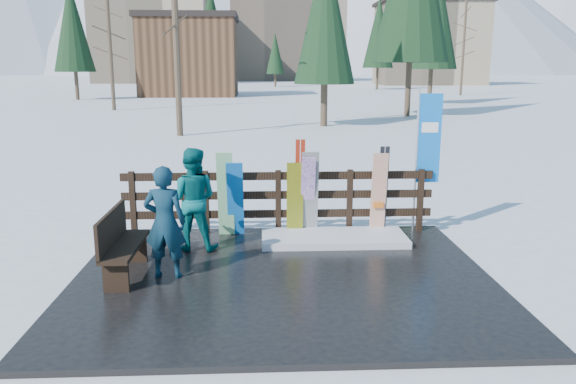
{
  "coord_description": "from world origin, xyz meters",
  "views": [
    {
      "loc": [
        -0.29,
        -7.66,
        3.02
      ],
      "look_at": [
        0.12,
        1.0,
        1.1
      ],
      "focal_mm": 35.0,
      "sensor_mm": 36.0,
      "label": 1
    }
  ],
  "objects_px": {
    "rental_flag": "(426,144)",
    "bench": "(120,242)",
    "snowboard_5": "(379,194)",
    "person_front": "(165,222)",
    "snowboard_0": "(235,199)",
    "snowboard_2": "(295,199)",
    "person_back": "(192,199)",
    "snowboard_3": "(308,196)",
    "snowboard_1": "(225,195)",
    "snowboard_4": "(310,194)"
  },
  "relations": [
    {
      "from": "rental_flag",
      "to": "person_back",
      "type": "bearing_deg",
      "value": -167.05
    },
    {
      "from": "snowboard_1",
      "to": "snowboard_5",
      "type": "height_order",
      "value": "snowboard_1"
    },
    {
      "from": "snowboard_3",
      "to": "snowboard_2",
      "type": "bearing_deg",
      "value": 180.0
    },
    {
      "from": "snowboard_0",
      "to": "rental_flag",
      "type": "bearing_deg",
      "value": 4.5
    },
    {
      "from": "bench",
      "to": "snowboard_2",
      "type": "bearing_deg",
      "value": 35.63
    },
    {
      "from": "snowboard_2",
      "to": "bench",
      "type": "bearing_deg",
      "value": -144.37
    },
    {
      "from": "bench",
      "to": "person_front",
      "type": "relative_size",
      "value": 0.92
    },
    {
      "from": "snowboard_5",
      "to": "rental_flag",
      "type": "bearing_deg",
      "value": 16.91
    },
    {
      "from": "snowboard_2",
      "to": "snowboard_5",
      "type": "bearing_deg",
      "value": 0.0
    },
    {
      "from": "snowboard_0",
      "to": "snowboard_3",
      "type": "xyz_separation_m",
      "value": [
        1.28,
        -0.0,
        0.04
      ]
    },
    {
      "from": "person_back",
      "to": "person_front",
      "type": "bearing_deg",
      "value": 86.08
    },
    {
      "from": "snowboard_0",
      "to": "person_back",
      "type": "bearing_deg",
      "value": -134.63
    },
    {
      "from": "snowboard_4",
      "to": "snowboard_5",
      "type": "relative_size",
      "value": 1.03
    },
    {
      "from": "rental_flag",
      "to": "snowboard_4",
      "type": "bearing_deg",
      "value": -172.74
    },
    {
      "from": "person_front",
      "to": "snowboard_2",
      "type": "bearing_deg",
      "value": -130.78
    },
    {
      "from": "snowboard_2",
      "to": "snowboard_3",
      "type": "xyz_separation_m",
      "value": [
        0.23,
        -0.0,
        0.06
      ]
    },
    {
      "from": "snowboard_2",
      "to": "snowboard_0",
      "type": "bearing_deg",
      "value": 180.0
    },
    {
      "from": "snowboard_2",
      "to": "snowboard_3",
      "type": "height_order",
      "value": "snowboard_3"
    },
    {
      "from": "snowboard_5",
      "to": "snowboard_2",
      "type": "bearing_deg",
      "value": 180.0
    },
    {
      "from": "snowboard_1",
      "to": "snowboard_4",
      "type": "height_order",
      "value": "snowboard_1"
    },
    {
      "from": "snowboard_0",
      "to": "snowboard_2",
      "type": "distance_m",
      "value": 1.05
    },
    {
      "from": "snowboard_4",
      "to": "snowboard_5",
      "type": "distance_m",
      "value": 1.23
    },
    {
      "from": "snowboard_5",
      "to": "person_front",
      "type": "bearing_deg",
      "value": -150.74
    },
    {
      "from": "rental_flag",
      "to": "snowboard_3",
      "type": "bearing_deg",
      "value": -172.86
    },
    {
      "from": "snowboard_0",
      "to": "snowboard_5",
      "type": "bearing_deg",
      "value": 0.0
    },
    {
      "from": "rental_flag",
      "to": "bench",
      "type": "bearing_deg",
      "value": -156.76
    },
    {
      "from": "snowboard_2",
      "to": "snowboard_4",
      "type": "distance_m",
      "value": 0.28
    },
    {
      "from": "snowboard_1",
      "to": "snowboard_3",
      "type": "xyz_separation_m",
      "value": [
        1.45,
        -0.0,
        -0.04
      ]
    },
    {
      "from": "snowboard_4",
      "to": "person_back",
      "type": "distance_m",
      "value": 2.09
    },
    {
      "from": "snowboard_0",
      "to": "rental_flag",
      "type": "height_order",
      "value": "rental_flag"
    },
    {
      "from": "person_front",
      "to": "bench",
      "type": "bearing_deg",
      "value": -0.24
    },
    {
      "from": "snowboard_2",
      "to": "person_back",
      "type": "relative_size",
      "value": 0.79
    },
    {
      "from": "person_back",
      "to": "snowboard_0",
      "type": "bearing_deg",
      "value": -127.8
    },
    {
      "from": "snowboard_5",
      "to": "rental_flag",
      "type": "distance_m",
      "value": 1.26
    },
    {
      "from": "snowboard_4",
      "to": "rental_flag",
      "type": "distance_m",
      "value": 2.3
    },
    {
      "from": "bench",
      "to": "snowboard_3",
      "type": "relative_size",
      "value": 1.0
    },
    {
      "from": "snowboard_1",
      "to": "person_front",
      "type": "xyz_separation_m",
      "value": [
        -0.73,
        -1.93,
        0.04
      ]
    },
    {
      "from": "snowboard_4",
      "to": "snowboard_3",
      "type": "bearing_deg",
      "value": -180.0
    },
    {
      "from": "snowboard_5",
      "to": "person_back",
      "type": "relative_size",
      "value": 0.89
    },
    {
      "from": "snowboard_0",
      "to": "snowboard_4",
      "type": "xyz_separation_m",
      "value": [
        1.31,
        0.0,
        0.09
      ]
    },
    {
      "from": "snowboard_3",
      "to": "person_back",
      "type": "xyz_separation_m",
      "value": [
        -1.94,
        -0.67,
        0.12
      ]
    },
    {
      "from": "bench",
      "to": "snowboard_4",
      "type": "bearing_deg",
      "value": 33.1
    },
    {
      "from": "snowboard_1",
      "to": "person_back",
      "type": "relative_size",
      "value": 0.92
    },
    {
      "from": "person_front",
      "to": "snowboard_1",
      "type": "bearing_deg",
      "value": -106.18
    },
    {
      "from": "bench",
      "to": "snowboard_1",
      "type": "distance_m",
      "value": 2.35
    },
    {
      "from": "snowboard_0",
      "to": "snowboard_4",
      "type": "relative_size",
      "value": 0.9
    },
    {
      "from": "snowboard_3",
      "to": "rental_flag",
      "type": "xyz_separation_m",
      "value": [
        2.15,
        0.27,
        0.88
      ]
    },
    {
      "from": "snowboard_0",
      "to": "person_back",
      "type": "distance_m",
      "value": 0.96
    },
    {
      "from": "snowboard_5",
      "to": "snowboard_1",
      "type": "bearing_deg",
      "value": 180.0
    },
    {
      "from": "bench",
      "to": "snowboard_5",
      "type": "relative_size",
      "value": 1.0
    }
  ]
}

